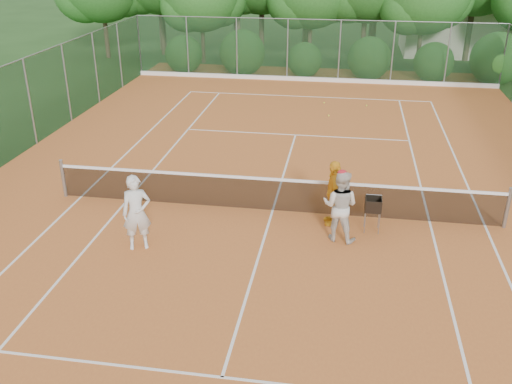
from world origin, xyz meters
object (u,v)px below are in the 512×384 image
player_yellow (334,193)px  player_center_grp (340,206)px  ball_hopper (373,205)px  player_white (137,213)px

player_yellow → player_center_grp: bearing=4.0°
player_center_grp → ball_hopper: (0.81, 0.56, -0.20)m
player_yellow → ball_hopper: 1.03m
player_white → player_yellow: 4.89m
player_center_grp → player_yellow: (-0.18, 0.82, -0.04)m
ball_hopper → player_yellow: bearing=177.9°
player_white → player_yellow: size_ratio=1.07×
player_yellow → ball_hopper: player_yellow is taller
player_yellow → player_white: bearing=-74.6°
player_white → player_yellow: (4.47, 1.98, -0.06)m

